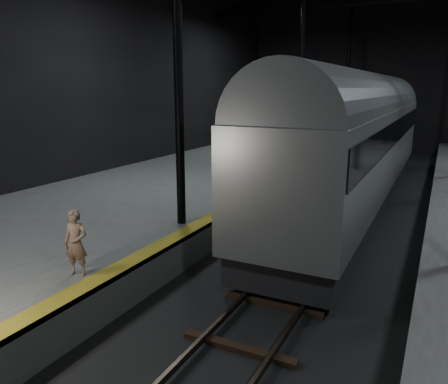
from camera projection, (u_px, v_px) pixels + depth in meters
The scene contains 6 objects.
ground at pixel (332, 234), 15.60m from camera, with size 44.00×44.00×0.00m, color black.
platform_left at pixel (158, 197), 18.75m from camera, with size 9.00×43.80×1.00m, color #4D4D4B.
tactile_strip at pixel (249, 197), 16.78m from camera, with size 0.50×43.80×0.01m, color olive.
track at pixel (332, 232), 15.58m from camera, with size 2.40×43.00×0.24m.
train at pixel (359, 135), 18.55m from camera, with size 3.14×20.97×5.61m.
woman at pixel (76, 243), 9.59m from camera, with size 0.55×0.36×1.51m, color #8B6C55.
Camera 1 is at (3.18, -14.99, 5.07)m, focal length 35.00 mm.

